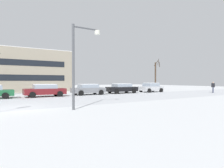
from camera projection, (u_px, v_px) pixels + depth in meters
ground_plane at (15, 109)px, 12.37m from camera, size 120.00×120.00×0.00m
road_surface at (10, 103)px, 15.28m from camera, size 80.00×8.91×0.00m
street_lamp at (79, 57)px, 12.10m from camera, size 1.94×0.36×5.30m
parked_car_maroon at (45, 90)px, 21.68m from camera, size 4.50×2.14×1.42m
parked_car_gray at (88, 89)px, 24.71m from camera, size 4.25×2.21×1.39m
parked_car_black at (122, 88)px, 27.79m from camera, size 4.57×2.20×1.40m
parked_car_silver at (151, 87)px, 30.45m from camera, size 3.86×2.23×1.47m
pedestrian_crossing at (213, 86)px, 28.60m from camera, size 0.37×0.42×1.65m
tree_far_left at (156, 75)px, 35.07m from camera, size 1.17×1.62×5.74m
building_far_left at (20, 71)px, 32.67m from camera, size 15.41×9.24×6.83m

